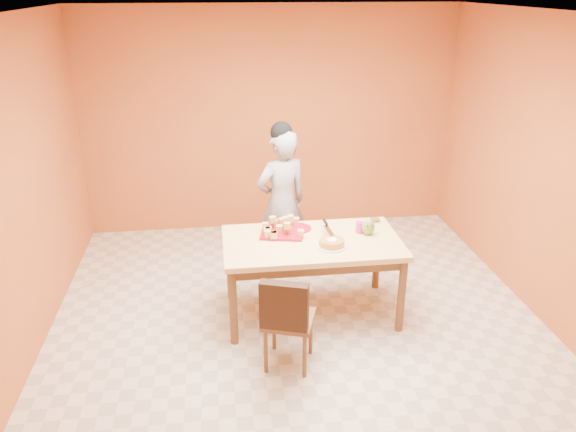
{
  "coord_description": "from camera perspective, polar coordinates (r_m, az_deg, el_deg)",
  "views": [
    {
      "loc": [
        -0.67,
        -4.17,
        2.92
      ],
      "look_at": [
        -0.08,
        0.3,
        1.03
      ],
      "focal_mm": 35.0,
      "sensor_mm": 36.0,
      "label": 1
    }
  ],
  "objects": [
    {
      "name": "floor",
      "position": [
        5.14,
        1.33,
        -11.88
      ],
      "size": [
        5.0,
        5.0,
        0.0
      ],
      "primitive_type": "plane",
      "color": "beige",
      "rests_on": "ground"
    },
    {
      "name": "ceiling",
      "position": [
        4.23,
        1.67,
        19.79
      ],
      "size": [
        5.0,
        5.0,
        0.0
      ],
      "primitive_type": "plane",
      "rotation": [
        3.14,
        0.0,
        0.0
      ],
      "color": "white",
      "rests_on": "wall_back"
    },
    {
      "name": "wall_back",
      "position": [
        6.89,
        -1.79,
        9.57
      ],
      "size": [
        4.5,
        0.0,
        4.5
      ],
      "primitive_type": "plane",
      "rotation": [
        1.57,
        0.0,
        0.0
      ],
      "color": "#C2602C",
      "rests_on": "floor"
    },
    {
      "name": "wall_left",
      "position": [
        4.73,
        -26.55,
        0.9
      ],
      "size": [
        0.0,
        5.0,
        5.0
      ],
      "primitive_type": "plane",
      "rotation": [
        1.57,
        0.0,
        1.57
      ],
      "color": "#C2602C",
      "rests_on": "floor"
    },
    {
      "name": "wall_right",
      "position": [
        5.33,
        26.17,
        3.25
      ],
      "size": [
        0.0,
        5.0,
        5.0
      ],
      "primitive_type": "plane",
      "rotation": [
        1.57,
        0.0,
        -1.57
      ],
      "color": "#C2602C",
      "rests_on": "floor"
    },
    {
      "name": "dining_table",
      "position": [
        5.11,
        2.44,
        -3.44
      ],
      "size": [
        1.6,
        0.9,
        0.76
      ],
      "color": "#E0B875",
      "rests_on": "floor"
    },
    {
      "name": "dining_chair",
      "position": [
        4.54,
        0.11,
        -10.32
      ],
      "size": [
        0.5,
        0.56,
        0.85
      ],
      "rotation": [
        0.0,
        0.0,
        -0.32
      ],
      "color": "brown",
      "rests_on": "floor"
    },
    {
      "name": "pastry_pile",
      "position": [
        5.18,
        -0.57,
        -0.9
      ],
      "size": [
        0.35,
        0.35,
        0.11
      ],
      "primitive_type": null,
      "color": "#E4B461",
      "rests_on": "pastry_platter"
    },
    {
      "name": "person",
      "position": [
        5.85,
        -0.64,
        1.32
      ],
      "size": [
        0.67,
        0.55,
        1.57
      ],
      "primitive_type": "imported",
      "rotation": [
        0.0,
        0.0,
        3.51
      ],
      "color": "gray",
      "rests_on": "floor"
    },
    {
      "name": "pastry_platter",
      "position": [
        5.21,
        -0.57,
        -1.58
      ],
      "size": [
        0.46,
        0.46,
        0.02
      ],
      "primitive_type": "cube",
      "rotation": [
        0.0,
        0.0,
        -0.22
      ],
      "color": "maroon",
      "rests_on": "dining_table"
    },
    {
      "name": "red_dinner_plate",
      "position": [
        5.29,
        1.17,
        -1.25
      ],
      "size": [
        0.26,
        0.26,
        0.01
      ],
      "primitive_type": "cylinder",
      "rotation": [
        0.0,
        0.0,
        -0.18
      ],
      "color": "maroon",
      "rests_on": "dining_table"
    },
    {
      "name": "white_cake_plate",
      "position": [
        4.96,
        4.45,
        -3.02
      ],
      "size": [
        0.34,
        0.34,
        0.01
      ],
      "primitive_type": "cylinder",
      "rotation": [
        0.0,
        0.0,
        0.28
      ],
      "color": "silver",
      "rests_on": "dining_table"
    },
    {
      "name": "sponge_cake",
      "position": [
        4.95,
        4.46,
        -2.69
      ],
      "size": [
        0.26,
        0.26,
        0.05
      ],
      "primitive_type": "cylinder",
      "rotation": [
        0.0,
        0.0,
        -0.19
      ],
      "color": "#C28132",
      "rests_on": "white_cake_plate"
    },
    {
      "name": "cake_server",
      "position": [
        5.1,
        4.17,
        -1.5
      ],
      "size": [
        0.06,
        0.24,
        0.01
      ],
      "primitive_type": "cube",
      "rotation": [
        0.0,
        0.0,
        0.07
      ],
      "color": "white",
      "rests_on": "sponge_cake"
    },
    {
      "name": "egg_ornament",
      "position": [
        5.2,
        8.16,
        -1.12
      ],
      "size": [
        0.14,
        0.12,
        0.15
      ],
      "primitive_type": "ellipsoid",
      "rotation": [
        0.0,
        0.0,
        0.18
      ],
      "color": "olive",
      "rests_on": "dining_table"
    },
    {
      "name": "magenta_glass",
      "position": [
        5.24,
        7.29,
        -1.14
      ],
      "size": [
        0.08,
        0.08,
        0.11
      ],
      "primitive_type": "cylinder",
      "rotation": [
        0.0,
        0.0,
        0.15
      ],
      "color": "#CC1E80",
      "rests_on": "dining_table"
    },
    {
      "name": "checker_tin",
      "position": [
        5.52,
        8.81,
        -0.39
      ],
      "size": [
        0.12,
        0.12,
        0.03
      ],
      "primitive_type": "cylinder",
      "rotation": [
        0.0,
        0.0,
        -0.27
      ],
      "color": "#321D0D",
      "rests_on": "dining_table"
    }
  ]
}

